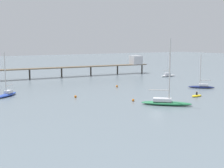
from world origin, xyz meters
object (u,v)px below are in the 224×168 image
object	(u,v)px
pier	(93,65)
sailboat_green	(166,101)
mooring_buoy_inner	(133,100)
sailboat_blue	(7,93)
sailboat_white	(168,75)
sailboat_navy	(202,86)
mooring_buoy_outer	(75,97)
mooring_buoy_mid	(117,86)
dinghy_yellow	(197,96)

from	to	relation	value
pier	sailboat_green	world-z (taller)	sailboat_green
pier	mooring_buoy_inner	size ratio (longest dim) A/B	125.78
sailboat_blue	sailboat_white	xyz separation A→B (m)	(53.43, 9.85, 0.05)
pier	sailboat_navy	distance (m)	40.30
mooring_buoy_outer	pier	bearing A→B (deg)	57.28
sailboat_blue	mooring_buoy_inner	bearing A→B (deg)	-43.57
mooring_buoy_mid	mooring_buoy_outer	bearing A→B (deg)	-152.17
sailboat_navy	sailboat_white	xyz separation A→B (m)	(9.80, 23.35, 0.09)
pier	dinghy_yellow	world-z (taller)	pier
pier	sailboat_white	bearing A→B (deg)	-38.53
dinghy_yellow	mooring_buoy_outer	world-z (taller)	dinghy_yellow
mooring_buoy_outer	mooring_buoy_inner	bearing A→B (deg)	-49.33
sailboat_green	mooring_buoy_mid	bearing A→B (deg)	80.03
sailboat_navy	dinghy_yellow	xyz separation A→B (m)	(-9.73, -7.62, -0.34)
sailboat_navy	mooring_buoy_inner	xyz separation A→B (m)	(-24.18, -5.00, -0.29)
pier	mooring_buoy_outer	distance (m)	41.41
pier	mooring_buoy_inner	world-z (taller)	pier
sailboat_white	mooring_buoy_inner	world-z (taller)	sailboat_white
pier	sailboat_navy	size ratio (longest dim) A/B	7.61
sailboat_blue	dinghy_yellow	size ratio (longest dim) A/B	3.04
sailboat_green	dinghy_yellow	distance (m)	11.84
sailboat_blue	mooring_buoy_inner	xyz separation A→B (m)	(19.44, -18.49, -0.33)
sailboat_white	mooring_buoy_outer	distance (m)	46.07
mooring_buoy_outer	mooring_buoy_inner	size ratio (longest dim) A/B	1.06
sailboat_white	mooring_buoy_inner	xyz separation A→B (m)	(-33.99, -28.35, -0.38)
sailboat_navy	mooring_buoy_outer	world-z (taller)	sailboat_navy
sailboat_navy	dinghy_yellow	distance (m)	12.36
sailboat_blue	sailboat_green	bearing A→B (deg)	-47.26
mooring_buoy_outer	dinghy_yellow	bearing A→B (deg)	-27.91
sailboat_navy	sailboat_green	world-z (taller)	sailboat_green
sailboat_green	dinghy_yellow	bearing A→B (deg)	15.98
mooring_buoy_inner	pier	bearing A→B (deg)	71.89
dinghy_yellow	mooring_buoy_outer	distance (m)	25.34
pier	mooring_buoy_mid	distance (m)	27.93
sailboat_navy	mooring_buoy_mid	size ratio (longest dim) A/B	15.24
sailboat_blue	mooring_buoy_inner	distance (m)	26.84
mooring_buoy_inner	sailboat_white	bearing A→B (deg)	39.83
dinghy_yellow	sailboat_blue	bearing A→B (deg)	148.08
dinghy_yellow	mooring_buoy_inner	size ratio (longest dim) A/B	6.10
sailboat_blue	sailboat_green	world-z (taller)	sailboat_green
sailboat_white	sailboat_navy	bearing A→B (deg)	-112.77
sailboat_white	mooring_buoy_mid	bearing A→B (deg)	-157.44
sailboat_blue	sailboat_white	size ratio (longest dim) A/B	1.01
dinghy_yellow	mooring_buoy_mid	distance (m)	21.13
dinghy_yellow	sailboat_white	bearing A→B (deg)	57.77
sailboat_blue	mooring_buoy_mid	distance (m)	26.62
pier	mooring_buoy_outer	bearing A→B (deg)	-122.72
sailboat_white	sailboat_green	distance (m)	46.11
pier	mooring_buoy_inner	distance (m)	46.38
mooring_buoy_outer	sailboat_blue	bearing A→B (deg)	141.18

